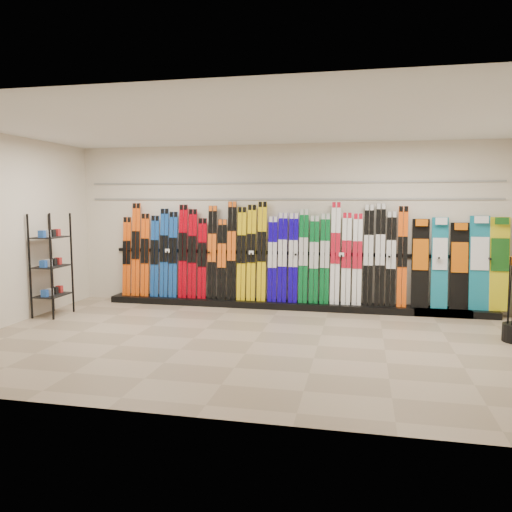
# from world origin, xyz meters

# --- Properties ---
(floor) EXTENTS (8.00, 8.00, 0.00)m
(floor) POSITION_xyz_m (0.00, 0.00, 0.00)
(floor) COLOR gray
(floor) RESTS_ON ground
(back_wall) EXTENTS (8.00, 0.00, 8.00)m
(back_wall) POSITION_xyz_m (0.00, 2.50, 1.50)
(back_wall) COLOR beige
(back_wall) RESTS_ON floor
(left_wall) EXTENTS (0.00, 5.00, 5.00)m
(left_wall) POSITION_xyz_m (-4.00, 0.00, 1.50)
(left_wall) COLOR beige
(left_wall) RESTS_ON floor
(ceiling) EXTENTS (8.00, 8.00, 0.00)m
(ceiling) POSITION_xyz_m (0.00, 0.00, 3.00)
(ceiling) COLOR silver
(ceiling) RESTS_ON back_wall
(ski_rack_base) EXTENTS (8.00, 0.40, 0.12)m
(ski_rack_base) POSITION_xyz_m (0.22, 2.28, 0.06)
(ski_rack_base) COLOR black
(ski_rack_base) RESTS_ON floor
(skis) EXTENTS (5.37, 0.18, 1.83)m
(skis) POSITION_xyz_m (-0.43, 2.31, 0.96)
(skis) COLOR #F0500C
(skis) RESTS_ON ski_rack_base
(snowboards) EXTENTS (1.58, 0.25, 1.60)m
(snowboards) POSITION_xyz_m (3.12, 2.36, 0.89)
(snowboards) COLOR black
(snowboards) RESTS_ON ski_rack_base
(accessory_rack) EXTENTS (0.40, 0.60, 1.75)m
(accessory_rack) POSITION_xyz_m (-3.75, 0.89, 0.88)
(accessory_rack) COLOR black
(accessory_rack) RESTS_ON floor
(slatwall_rail_0) EXTENTS (7.60, 0.02, 0.03)m
(slatwall_rail_0) POSITION_xyz_m (0.00, 2.48, 2.00)
(slatwall_rail_0) COLOR gray
(slatwall_rail_0) RESTS_ON back_wall
(slatwall_rail_1) EXTENTS (7.60, 0.02, 0.03)m
(slatwall_rail_1) POSITION_xyz_m (0.00, 2.48, 2.30)
(slatwall_rail_1) COLOR gray
(slatwall_rail_1) RESTS_ON back_wall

